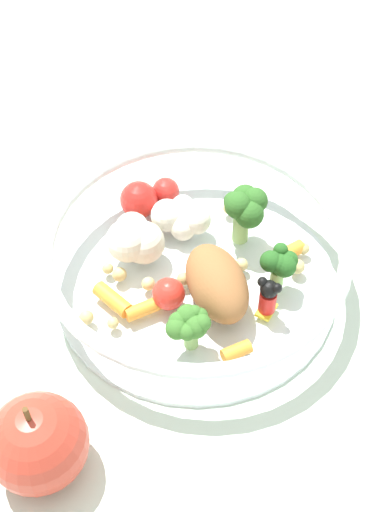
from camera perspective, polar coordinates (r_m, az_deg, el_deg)
ground_plane at (r=0.56m, az=0.31°, el=-2.25°), size 2.40×2.40×0.00m
food_container at (r=0.54m, az=-0.12°, el=0.16°), size 0.24×0.24×0.06m
loose_apple at (r=0.46m, az=-12.74°, el=-15.00°), size 0.07×0.07×0.08m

